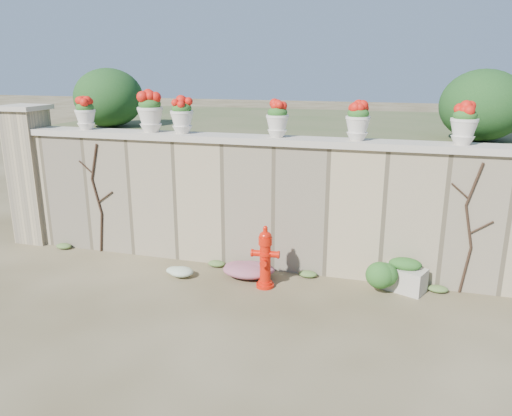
% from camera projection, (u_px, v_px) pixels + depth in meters
% --- Properties ---
extents(ground, '(80.00, 80.00, 0.00)m').
position_uv_depth(ground, '(212.00, 313.00, 6.59)').
color(ground, '#483C24').
rests_on(ground, ground).
extents(stone_wall, '(8.00, 0.40, 2.00)m').
position_uv_depth(stone_wall, '(251.00, 205.00, 7.97)').
color(stone_wall, tan).
rests_on(stone_wall, ground).
extents(wall_cap, '(8.10, 0.52, 0.10)m').
position_uv_depth(wall_cap, '(251.00, 139.00, 7.68)').
color(wall_cap, '#BEB4A0').
rests_on(wall_cap, stone_wall).
extents(gate_pillar, '(0.72, 0.72, 2.48)m').
position_uv_depth(gate_pillar, '(32.00, 174.00, 9.01)').
color(gate_pillar, tan).
rests_on(gate_pillar, ground).
extents(raised_fill, '(9.00, 6.00, 2.00)m').
position_uv_depth(raised_fill, '(293.00, 167.00, 10.92)').
color(raised_fill, '#384C23').
rests_on(raised_fill, ground).
extents(back_shrub_left, '(1.30, 1.30, 1.10)m').
position_uv_depth(back_shrub_left, '(109.00, 98.00, 9.51)').
color(back_shrub_left, '#143814').
rests_on(back_shrub_left, raised_fill).
extents(back_shrub_right, '(1.30, 1.30, 1.10)m').
position_uv_depth(back_shrub_right, '(483.00, 105.00, 7.74)').
color(back_shrub_right, '#143814').
rests_on(back_shrub_right, raised_fill).
extents(vine_left, '(0.60, 0.04, 1.91)m').
position_uv_depth(vine_left, '(97.00, 197.00, 8.49)').
color(vine_left, black).
rests_on(vine_left, ground).
extents(vine_right, '(0.60, 0.04, 1.91)m').
position_uv_depth(vine_right, '(469.00, 227.00, 6.90)').
color(vine_right, black).
rests_on(vine_right, ground).
extents(fire_hydrant, '(0.40, 0.29, 0.94)m').
position_uv_depth(fire_hydrant, '(265.00, 257.00, 7.23)').
color(fire_hydrant, red).
rests_on(fire_hydrant, ground).
extents(planter_box, '(0.68, 0.54, 0.49)m').
position_uv_depth(planter_box, '(404.00, 275.00, 7.20)').
color(planter_box, '#BEB4A0').
rests_on(planter_box, ground).
extents(green_shrub, '(0.66, 0.59, 0.62)m').
position_uv_depth(green_shrub, '(380.00, 272.00, 7.10)').
color(green_shrub, '#1E5119').
rests_on(green_shrub, ground).
extents(magenta_clump, '(1.02, 0.68, 0.27)m').
position_uv_depth(magenta_clump, '(240.00, 268.00, 7.69)').
color(magenta_clump, '#D02984').
rests_on(magenta_clump, ground).
extents(white_flowers, '(0.54, 0.43, 0.20)m').
position_uv_depth(white_flowers, '(176.00, 271.00, 7.68)').
color(white_flowers, white).
rests_on(white_flowers, ground).
extents(urn_pot_0, '(0.34, 0.34, 0.54)m').
position_uv_depth(urn_pot_0, '(85.00, 114.00, 8.38)').
color(urn_pot_0, beige).
rests_on(urn_pot_0, wall_cap).
extents(urn_pot_1, '(0.41, 0.41, 0.65)m').
position_uv_depth(urn_pot_1, '(150.00, 112.00, 8.03)').
color(urn_pot_1, beige).
rests_on(urn_pot_1, wall_cap).
extents(urn_pot_2, '(0.37, 0.37, 0.58)m').
position_uv_depth(urn_pot_2, '(182.00, 115.00, 7.90)').
color(urn_pot_2, beige).
rests_on(urn_pot_2, wall_cap).
extents(urn_pot_3, '(0.34, 0.34, 0.54)m').
position_uv_depth(urn_pot_3, '(277.00, 119.00, 7.48)').
color(urn_pot_3, beige).
rests_on(urn_pot_3, wall_cap).
extents(urn_pot_4, '(0.36, 0.36, 0.56)m').
position_uv_depth(urn_pot_4, '(358.00, 121.00, 7.16)').
color(urn_pot_4, beige).
rests_on(urn_pot_4, wall_cap).
extents(urn_pot_5, '(0.37, 0.37, 0.58)m').
position_uv_depth(urn_pot_5, '(464.00, 124.00, 6.77)').
color(urn_pot_5, beige).
rests_on(urn_pot_5, wall_cap).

